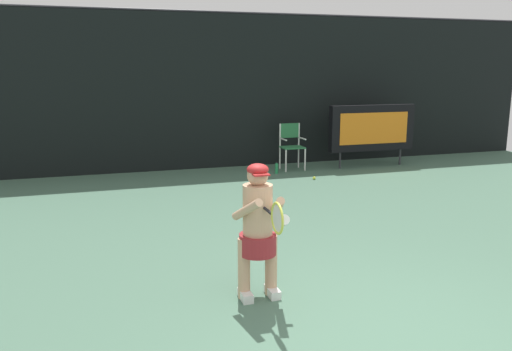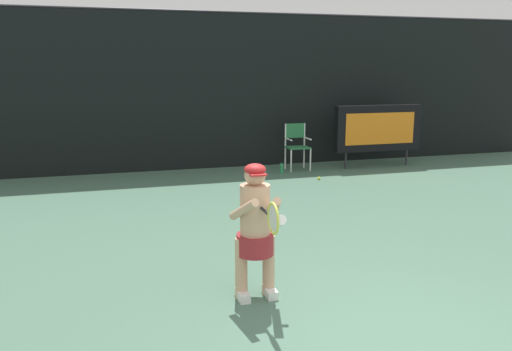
{
  "view_description": "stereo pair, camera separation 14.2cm",
  "coord_description": "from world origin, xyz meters",
  "px_view_note": "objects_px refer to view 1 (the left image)",
  "views": [
    {
      "loc": [
        -2.49,
        -3.66,
        2.4
      ],
      "look_at": [
        -0.54,
        2.47,
        1.05
      ],
      "focal_mm": 36.58,
      "sensor_mm": 36.0,
      "label": 1
    },
    {
      "loc": [
        -2.35,
        -3.7,
        2.4
      ],
      "look_at": [
        -0.54,
        2.47,
        1.05
      ],
      "focal_mm": 36.58,
      "sensor_mm": 36.0,
      "label": 2
    }
  ],
  "objects_px": {
    "tennis_player": "(258,227)",
    "tennis_racket": "(276,218)",
    "umpire_chair": "(291,143)",
    "scoreboard": "(372,128)",
    "tennis_ball_loose": "(314,178)",
    "water_bottle": "(277,168)"
  },
  "relations": [
    {
      "from": "tennis_racket",
      "to": "tennis_ball_loose",
      "type": "distance_m",
      "value": 6.48
    },
    {
      "from": "tennis_player",
      "to": "tennis_racket",
      "type": "distance_m",
      "value": 0.55
    },
    {
      "from": "water_bottle",
      "to": "tennis_racket",
      "type": "distance_m",
      "value": 7.02
    },
    {
      "from": "scoreboard",
      "to": "tennis_ball_loose",
      "type": "bearing_deg",
      "value": -153.13
    },
    {
      "from": "scoreboard",
      "to": "tennis_ball_loose",
      "type": "distance_m",
      "value": 2.34
    },
    {
      "from": "scoreboard",
      "to": "tennis_player",
      "type": "relative_size",
      "value": 1.53
    },
    {
      "from": "tennis_racket",
      "to": "tennis_ball_loose",
      "type": "relative_size",
      "value": 8.85
    },
    {
      "from": "water_bottle",
      "to": "tennis_ball_loose",
      "type": "relative_size",
      "value": 3.9
    },
    {
      "from": "tennis_ball_loose",
      "to": "tennis_player",
      "type": "bearing_deg",
      "value": -119.51
    },
    {
      "from": "tennis_racket",
      "to": "umpire_chair",
      "type": "bearing_deg",
      "value": 64.96
    },
    {
      "from": "umpire_chair",
      "to": "tennis_player",
      "type": "bearing_deg",
      "value": -114.21
    },
    {
      "from": "tennis_player",
      "to": "tennis_ball_loose",
      "type": "bearing_deg",
      "value": 60.49
    },
    {
      "from": "tennis_ball_loose",
      "to": "umpire_chair",
      "type": "bearing_deg",
      "value": 92.25
    },
    {
      "from": "tennis_racket",
      "to": "scoreboard",
      "type": "bearing_deg",
      "value": 51.47
    },
    {
      "from": "water_bottle",
      "to": "tennis_ball_loose",
      "type": "height_order",
      "value": "water_bottle"
    },
    {
      "from": "scoreboard",
      "to": "tennis_ball_loose",
      "type": "relative_size",
      "value": 32.35
    },
    {
      "from": "umpire_chair",
      "to": "tennis_ball_loose",
      "type": "height_order",
      "value": "umpire_chair"
    },
    {
      "from": "scoreboard",
      "to": "tennis_racket",
      "type": "bearing_deg",
      "value": -126.0
    },
    {
      "from": "water_bottle",
      "to": "tennis_racket",
      "type": "xyz_separation_m",
      "value": [
        -2.36,
        -6.55,
        0.88
      ]
    },
    {
      "from": "tennis_racket",
      "to": "tennis_ball_loose",
      "type": "xyz_separation_m",
      "value": [
        2.92,
        5.7,
        -0.97
      ]
    },
    {
      "from": "tennis_ball_loose",
      "to": "water_bottle",
      "type": "bearing_deg",
      "value": 123.18
    },
    {
      "from": "tennis_player",
      "to": "tennis_ball_loose",
      "type": "height_order",
      "value": "tennis_player"
    }
  ]
}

